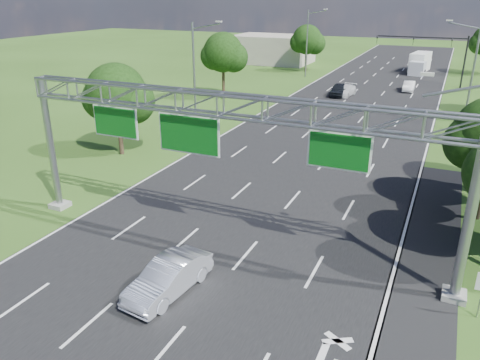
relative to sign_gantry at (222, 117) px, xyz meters
The scene contains 17 objects.
ground 19.28m from the sign_gantry, 91.05° to the left, with size 220.00×220.00×0.00m, color #2C4D17.
road 19.28m from the sign_gantry, 91.05° to the left, with size 18.00×180.00×0.02m, color black.
road_flare 12.20m from the sign_gantry, 11.47° to the left, with size 3.00×30.00×0.02m, color black.
sign_gantry is the anchor object (origin of this frame).
traffic_signal 53.51m from the sign_gantry, 82.32° to the left, with size 12.21×0.24×7.00m.
streetlight_l_near 21.47m from the sign_gantry, 122.87° to the left, with size 2.97×0.22×10.16m.
streetlight_l_far 54.28m from the sign_gantry, 102.38° to the left, with size 2.97×0.22×10.16m.
streetlight_r_mid 30.10m from the sign_gantry, 68.60° to the left, with size 2.97×0.22×10.16m.
tree_verge_la 17.56m from the sign_gantry, 144.84° to the left, with size 5.76×4.80×7.40m.
tree_verge_lb 36.85m from the sign_gantry, 116.19° to the left, with size 5.76×4.80×8.06m.
tree_verge_lc 59.56m from the sign_gantry, 102.86° to the left, with size 5.76×4.80×7.62m.
building_left 69.82m from the sign_gantry, 108.69° to the left, with size 14.00×10.00×5.00m, color #A09786.
silver_sedan 7.76m from the sign_gantry, 94.27° to the right, with size 1.62×4.64×1.53m, color silver.
car_queue_a 41.48m from the sign_gantry, 93.95° to the left, with size 1.92×4.71×1.37m, color silver.
car_queue_c 41.18m from the sign_gantry, 95.02° to the left, with size 1.87×4.64×1.58m, color black.
car_queue_d 48.19m from the sign_gantry, 84.81° to the left, with size 1.40×4.00×1.32m, color silver.
box_truck 65.21m from the sign_gantry, 86.39° to the left, with size 3.17×8.56×3.15m.
Camera 1 is at (10.06, -7.32, 12.38)m, focal length 35.00 mm.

